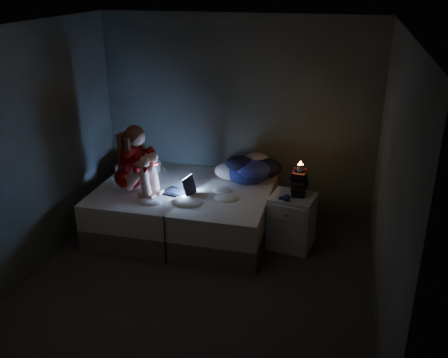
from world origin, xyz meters
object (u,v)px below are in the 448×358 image
(laptop, at_px, (178,184))
(candle, at_px, (300,166))
(nightstand, at_px, (292,221))
(phone, at_px, (285,198))
(bed, at_px, (185,210))
(woman, at_px, (128,158))

(laptop, bearing_deg, candle, 16.40)
(nightstand, relative_size, phone, 4.68)
(bed, distance_m, nightstand, 1.35)
(bed, bearing_deg, laptop, -96.27)
(laptop, bearing_deg, bed, 94.26)
(woman, bearing_deg, candle, 21.56)
(phone, bearing_deg, candle, 64.29)
(woman, distance_m, phone, 1.92)
(woman, height_order, laptop, woman)
(bed, distance_m, candle, 1.58)
(bed, xyz_separation_m, nightstand, (1.35, -0.06, 0.04))
(nightstand, xyz_separation_m, candle, (0.06, 0.05, 0.69))
(candle, bearing_deg, woman, -174.23)
(bed, relative_size, nightstand, 3.22)
(laptop, relative_size, nightstand, 0.54)
(woman, xyz_separation_m, candle, (2.02, 0.20, 0.01))
(bed, height_order, laptop, laptop)
(phone, bearing_deg, woman, -161.26)
(woman, height_order, candle, woman)
(nightstand, distance_m, candle, 0.69)
(woman, relative_size, laptop, 2.40)
(candle, height_order, phone, candle)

